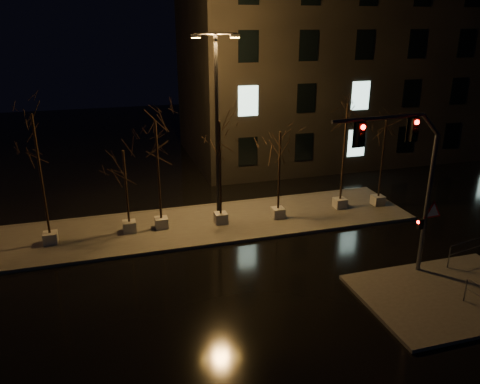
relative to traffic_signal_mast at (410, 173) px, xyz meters
name	(u,v)px	position (x,y,z in m)	size (l,w,h in m)	color
ground	(242,281)	(-6.38, 1.59, -4.65)	(90.00, 90.00, 0.00)	black
median	(210,223)	(-6.38, 7.59, -4.57)	(22.00, 5.00, 0.15)	#47443F
sidewalk_corner	(449,295)	(1.12, -1.91, -4.57)	(7.00, 5.00, 0.15)	#47443F
building	(346,58)	(7.62, 19.59, 2.85)	(25.00, 12.00, 15.00)	black
tree_0	(36,145)	(-14.30, 7.32, 0.39)	(1.80, 1.80, 6.45)	#A5A39A
tree_1	(125,169)	(-10.55, 7.61, -1.18)	(1.80, 1.80, 4.37)	#A5A39A
tree_2	(157,145)	(-8.93, 7.62, -0.11)	(1.80, 1.80, 5.79)	#A5A39A
tree_3	(220,145)	(-5.81, 7.35, -0.23)	(1.80, 1.80, 5.62)	#A5A39A
tree_4	(280,152)	(-2.65, 7.17, -0.78)	(1.80, 1.80, 4.90)	#A5A39A
tree_5	(346,128)	(1.28, 7.51, 0.15)	(1.80, 1.80, 6.13)	#A5A39A
tree_6	(384,140)	(3.62, 7.29, -0.60)	(1.80, 1.80, 5.13)	#A5A39A
traffic_signal_mast	(410,173)	(0.00, 0.00, 0.00)	(5.60, 0.53, 6.85)	#515258
streetlight_main	(217,116)	(-5.72, 8.29, 1.02)	(2.39, 0.61, 9.57)	black
guard_rail_a	(468,248)	(3.62, 0.09, -3.82)	(2.38, 0.50, 1.04)	#515258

